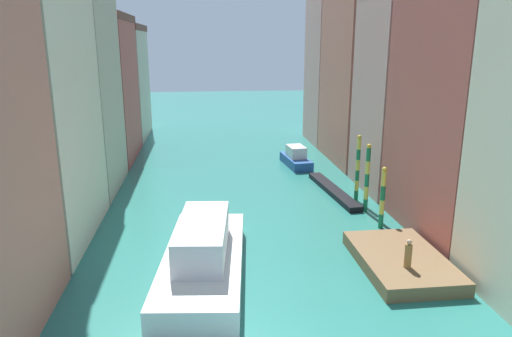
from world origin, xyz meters
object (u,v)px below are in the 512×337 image
object	(u,v)px
mooring_pole_0	(383,197)
mooring_pole_2	(358,168)
person_on_dock	(408,254)
mooring_pole_1	(367,177)
motorboat_0	(296,158)
waterfront_dock	(401,261)
gondola_black	(333,190)
vaporetto_white	(203,255)

from	to	relation	value
mooring_pole_0	mooring_pole_2	world-z (taller)	mooring_pole_2
mooring_pole_0	mooring_pole_2	size ratio (longest dim) A/B	0.81
person_on_dock	mooring_pole_0	distance (m)	6.97
person_on_dock	mooring_pole_1	size ratio (longest dim) A/B	0.31
mooring_pole_0	mooring_pole_1	world-z (taller)	mooring_pole_1
person_on_dock	mooring_pole_2	bearing A→B (deg)	83.44
mooring_pole_0	motorboat_0	bearing A→B (deg)	98.27
waterfront_dock	motorboat_0	bearing A→B (deg)	93.65
person_on_dock	mooring_pole_1	distance (m)	10.06
mooring_pole_2	gondola_black	size ratio (longest dim) A/B	0.54
mooring_pole_0	motorboat_0	size ratio (longest dim) A/B	0.76
waterfront_dock	gondola_black	distance (m)	12.81
gondola_black	vaporetto_white	bearing A→B (deg)	-129.52
waterfront_dock	vaporetto_white	world-z (taller)	vaporetto_white
vaporetto_white	gondola_black	world-z (taller)	vaporetto_white
mooring_pole_1	mooring_pole_2	distance (m)	2.33
mooring_pole_1	vaporetto_white	xyz separation A→B (m)	(-11.40, -8.17, -1.40)
waterfront_dock	mooring_pole_2	xyz separation A→B (m)	(1.11, 10.86, 2.20)
waterfront_dock	mooring_pole_1	size ratio (longest dim) A/B	1.42
mooring_pole_0	mooring_pole_2	bearing A→B (deg)	88.49
waterfront_dock	vaporetto_white	size ratio (longest dim) A/B	0.60
gondola_black	waterfront_dock	bearing A→B (deg)	-89.47
waterfront_dock	mooring_pole_2	bearing A→B (deg)	84.17
waterfront_dock	person_on_dock	world-z (taller)	person_on_dock
mooring_pole_1	gondola_black	size ratio (longest dim) A/B	0.52
waterfront_dock	mooring_pole_2	size ratio (longest dim) A/B	1.37
vaporetto_white	mooring_pole_2	bearing A→B (deg)	42.40
vaporetto_white	person_on_dock	bearing A→B (deg)	-9.82
mooring_pole_0	gondola_black	bearing A→B (deg)	98.37
mooring_pole_2	waterfront_dock	bearing A→B (deg)	-95.83
gondola_black	mooring_pole_2	bearing A→B (deg)	-57.75
waterfront_dock	mooring_pole_1	bearing A→B (deg)	83.22
gondola_black	motorboat_0	distance (m)	8.83
motorboat_0	gondola_black	bearing A→B (deg)	-81.81
waterfront_dock	gondola_black	world-z (taller)	waterfront_dock
mooring_pole_0	gondola_black	distance (m)	7.68
waterfront_dock	mooring_pole_1	world-z (taller)	mooring_pole_1
motorboat_0	person_on_dock	bearing A→B (deg)	-87.31
person_on_dock	mooring_pole_2	world-z (taller)	mooring_pole_2
waterfront_dock	mooring_pole_2	world-z (taller)	mooring_pole_2
mooring_pole_0	person_on_dock	bearing A→B (deg)	-100.51
waterfront_dock	person_on_dock	bearing A→B (deg)	-102.19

